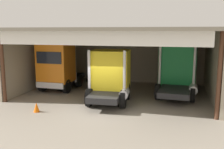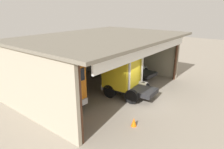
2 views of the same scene
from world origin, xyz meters
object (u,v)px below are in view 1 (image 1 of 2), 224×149
object	(u,v)px
truck_yellow_center_bay	(110,75)
traffic_cone	(36,107)
truck_orange_center_right_bay	(58,67)
truck_green_yard_outside	(178,69)
oil_drum	(105,78)
tool_cart	(104,79)

from	to	relation	value
truck_yellow_center_bay	traffic_cone	distance (m)	5.09
truck_orange_center_right_bay	traffic_cone	bearing A→B (deg)	104.40
truck_green_yard_outside	traffic_cone	size ratio (longest dim) A/B	9.07
truck_yellow_center_bay	traffic_cone	xyz separation A→B (m)	(-3.59, -3.26, -1.55)
oil_drum	truck_yellow_center_bay	bearing A→B (deg)	-70.45
truck_yellow_center_bay	truck_green_yard_outside	distance (m)	5.17
truck_green_yard_outside	truck_yellow_center_bay	bearing A→B (deg)	-143.26
truck_orange_center_right_bay	traffic_cone	distance (m)	5.74
oil_drum	truck_orange_center_right_bay	bearing A→B (deg)	-125.03
tool_cart	traffic_cone	bearing A→B (deg)	-101.37
truck_yellow_center_bay	oil_drum	bearing A→B (deg)	105.06
tool_cart	truck_green_yard_outside	bearing A→B (deg)	-19.90
truck_yellow_center_bay	truck_orange_center_right_bay	bearing A→B (deg)	152.03
oil_drum	tool_cart	xyz separation A→B (m)	(0.22, -0.88, 0.06)
truck_orange_center_right_bay	truck_green_yard_outside	world-z (taller)	truck_green_yard_outside
truck_orange_center_right_bay	traffic_cone	xyz separation A→B (m)	(1.25, -5.36, -1.60)
truck_yellow_center_bay	oil_drum	xyz separation A→B (m)	(-2.12, 5.98, -1.39)
oil_drum	tool_cart	size ratio (longest dim) A/B	0.87
tool_cart	truck_yellow_center_bay	bearing A→B (deg)	-69.54
tool_cart	traffic_cone	world-z (taller)	tool_cart
truck_yellow_center_bay	truck_green_yard_outside	world-z (taller)	truck_green_yard_outside
truck_orange_center_right_bay	tool_cart	size ratio (longest dim) A/B	4.92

